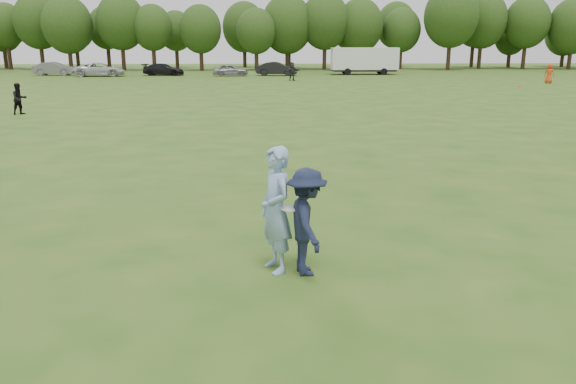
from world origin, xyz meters
name	(u,v)px	position (x,y,z in m)	size (l,w,h in m)	color
ground	(348,280)	(0.00, 0.00, 0.00)	(200.00, 200.00, 0.00)	#294D15
thrower	(276,210)	(-1.14, 0.46, 1.05)	(0.76, 0.50, 2.09)	#8AA9D5
defender	(307,222)	(-0.65, 0.31, 0.88)	(1.14, 0.66, 1.77)	#1A2039
player_far_a	(19,99)	(-14.08, 22.43, 0.82)	(0.80, 0.62, 1.65)	black
player_far_c	(549,74)	(26.13, 44.49, 0.92)	(0.90, 0.58, 1.84)	#D04418
player_far_d	(292,71)	(2.04, 49.71, 0.94)	(1.74, 0.55, 1.87)	#282828
car_b	(55,69)	(-25.54, 61.14, 0.77)	(1.64, 4.70, 1.55)	slate
car_c	(100,70)	(-19.54, 58.65, 0.77)	(2.56, 5.56, 1.55)	silver
car_d	(164,69)	(-12.58, 60.21, 0.69)	(1.95, 4.78, 1.39)	black
car_e	(230,70)	(-4.62, 58.51, 0.69)	(1.63, 4.06, 1.38)	gray
car_f	(277,69)	(0.79, 59.15, 0.79)	(1.67, 4.80, 1.58)	black
field_cone	(520,86)	(21.08, 39.56, 0.15)	(0.28, 0.28, 0.30)	#E13E0B
disc_in_play	(289,208)	(-0.94, 0.29, 1.12)	(0.29, 0.29, 0.06)	white
cargo_trailer	(364,60)	(11.51, 61.11, 1.78)	(9.00, 2.75, 3.20)	white
treeline	(286,25)	(2.81, 76.90, 6.26)	(130.35, 18.39, 11.74)	#332114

